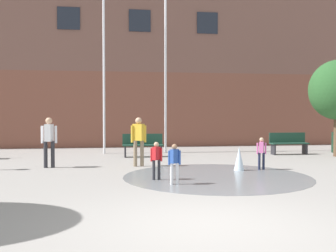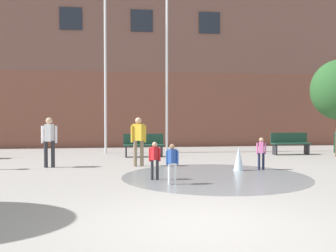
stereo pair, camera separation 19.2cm
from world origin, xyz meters
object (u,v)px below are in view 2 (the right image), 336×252
at_px(child_in_fountain, 172,161).
at_px(child_with_pink_shirt, 155,158).
at_px(park_bench_near_trashcan, 290,143).
at_px(adult_watching, 138,138).
at_px(adult_near_bench, 49,138).
at_px(flagpole_left, 106,54).
at_px(flagpole_right, 168,57).
at_px(child_running, 261,151).
at_px(park_bench_under_right_flagpole, 144,145).

height_order(child_in_fountain, child_with_pink_shirt, same).
xyz_separation_m(park_bench_near_trashcan, child_with_pink_shirt, (-6.23, -5.49, 0.10)).
bearing_deg(child_with_pink_shirt, adult_watching, -128.10).
xyz_separation_m(adult_near_bench, flagpole_left, (1.69, 4.22, 3.33)).
distance_m(park_bench_near_trashcan, flagpole_right, 6.39).
relative_size(park_bench_near_trashcan, child_running, 1.62).
bearing_deg(child_with_pink_shirt, park_bench_near_trashcan, 177.56).
relative_size(park_bench_near_trashcan, child_in_fountain, 1.62).
bearing_deg(park_bench_near_trashcan, adult_watching, -156.60).
distance_m(park_bench_under_right_flagpole, adult_watching, 2.83).
bearing_deg(adult_watching, child_running, -164.70).
relative_size(child_with_pink_shirt, adult_near_bench, 0.62).
bearing_deg(child_running, child_in_fountain, 152.93).
bearing_deg(adult_near_bench, child_with_pink_shirt, -122.09).
bearing_deg(flagpole_left, park_bench_near_trashcan, -11.15).
xyz_separation_m(park_bench_near_trashcan, adult_watching, (-6.50, -2.81, 0.45)).
xyz_separation_m(child_in_fountain, flagpole_right, (0.90, 7.71, 3.61)).
relative_size(park_bench_under_right_flagpole, flagpole_right, 0.20).
relative_size(child_running, child_with_pink_shirt, 1.00).
distance_m(park_bench_under_right_flagpole, adult_near_bench, 4.19).
xyz_separation_m(child_in_fountain, flagpole_left, (-1.76, 7.71, 3.69)).
distance_m(child_in_fountain, flagpole_left, 8.73).
xyz_separation_m(park_bench_under_right_flagpole, park_bench_near_trashcan, (6.14, 0.04, 0.00)).
bearing_deg(flagpole_left, child_with_pink_shirt, -78.62).
height_order(child_in_fountain, flagpole_left, flagpole_left).
distance_m(child_in_fountain, adult_near_bench, 4.92).
height_order(park_bench_under_right_flagpole, child_with_pink_shirt, child_with_pink_shirt).
bearing_deg(park_bench_near_trashcan, child_running, -124.52).
height_order(park_bench_under_right_flagpole, adult_watching, adult_watching).
xyz_separation_m(child_with_pink_shirt, adult_near_bench, (-3.10, 2.77, 0.35)).
xyz_separation_m(child_running, flagpole_right, (-2.14, 5.64, 3.61)).
bearing_deg(flagpole_left, adult_near_bench, -111.80).
bearing_deg(park_bench_near_trashcan, flagpole_left, 168.85).
xyz_separation_m(child_in_fountain, child_running, (3.03, 2.08, 0.00)).
distance_m(adult_watching, adult_near_bench, 2.83).
bearing_deg(adult_watching, park_bench_near_trashcan, -121.45).
xyz_separation_m(adult_watching, child_running, (3.66, -1.32, -0.35)).
relative_size(park_bench_near_trashcan, flagpole_left, 0.20).
distance_m(park_bench_under_right_flagpole, child_in_fountain, 6.17).
bearing_deg(park_bench_under_right_flagpole, child_in_fountain, -87.61).
height_order(adult_watching, flagpole_right, flagpole_right).
bearing_deg(flagpole_right, park_bench_near_trashcan, -16.82).
height_order(child_with_pink_shirt, flagpole_right, flagpole_right).
relative_size(park_bench_under_right_flagpole, park_bench_near_trashcan, 1.00).
xyz_separation_m(park_bench_under_right_flagpole, flagpole_right, (1.16, 1.55, 3.71)).
relative_size(child_in_fountain, flagpole_left, 0.12).
height_order(park_bench_near_trashcan, adult_near_bench, adult_near_bench).
bearing_deg(child_running, flagpole_left, 68.95).
distance_m(adult_watching, child_with_pink_shirt, 2.71).
bearing_deg(adult_watching, flagpole_left, -40.07).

